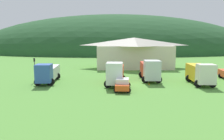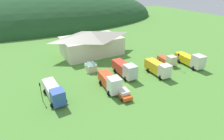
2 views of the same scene
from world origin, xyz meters
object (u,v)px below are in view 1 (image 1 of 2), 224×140
(box_truck_blue, at_px, (48,72))
(heavy_rig_striped, at_px, (200,73))
(service_pickup_orange, at_px, (122,84))
(traffic_light_west, at_px, (35,67))
(tow_truck_silver, at_px, (150,70))
(depot_building, at_px, (134,52))
(heavy_rig_white, at_px, (115,73))
(play_shed_cream, at_px, (114,68))
(traffic_cone_near_pickup, at_px, (149,85))

(box_truck_blue, distance_m, heavy_rig_striped, 23.40)
(box_truck_blue, relative_size, heavy_rig_striped, 1.19)
(box_truck_blue, xyz_separation_m, service_pickup_orange, (11.44, -5.33, -0.77))
(service_pickup_orange, distance_m, traffic_light_west, 14.82)
(heavy_rig_striped, bearing_deg, tow_truck_silver, -112.53)
(depot_building, bearing_deg, box_truck_blue, -130.04)
(heavy_rig_white, height_order, heavy_rig_striped, heavy_rig_white)
(depot_building, xyz_separation_m, tow_truck_silver, (0.96, -16.74, -1.73))
(play_shed_cream, bearing_deg, heavy_rig_white, -89.65)
(heavy_rig_striped, bearing_deg, service_pickup_orange, -71.16)
(heavy_rig_striped, relative_size, traffic_light_west, 1.85)
(depot_building, bearing_deg, play_shed_cream, -114.51)
(depot_building, bearing_deg, service_pickup_orange, -99.37)
(traffic_cone_near_pickup, bearing_deg, heavy_rig_white, 179.59)
(tow_truck_silver, distance_m, traffic_light_west, 18.48)
(service_pickup_orange, bearing_deg, depot_building, 174.81)
(box_truck_blue, relative_size, traffic_light_west, 2.21)
(heavy_rig_white, distance_m, service_pickup_orange, 3.60)
(play_shed_cream, xyz_separation_m, tow_truck_silver, (5.79, -6.16, 0.54))
(traffic_light_west, xyz_separation_m, traffic_cone_near_pickup, (17.75, -2.42, -2.36))
(traffic_light_west, bearing_deg, box_truck_blue, -10.66)
(heavy_rig_white, relative_size, service_pickup_orange, 1.47)
(play_shed_cream, height_order, traffic_light_west, traffic_light_west)
(traffic_cone_near_pickup, bearing_deg, play_shed_cream, 117.81)
(service_pickup_orange, bearing_deg, box_truck_blue, -110.79)
(play_shed_cream, height_order, tow_truck_silver, tow_truck_silver)
(traffic_light_west, bearing_deg, tow_truck_silver, 3.41)
(play_shed_cream, xyz_separation_m, heavy_rig_striped, (12.83, -9.35, 0.49))
(heavy_rig_white, bearing_deg, service_pickup_orange, 19.54)
(play_shed_cream, distance_m, heavy_rig_striped, 15.89)
(box_truck_blue, height_order, heavy_rig_striped, heavy_rig_striped)
(depot_building, relative_size, service_pickup_orange, 3.55)
(tow_truck_silver, xyz_separation_m, heavy_rig_striped, (7.05, -3.19, -0.05))
(heavy_rig_white, height_order, tow_truck_silver, heavy_rig_white)
(play_shed_cream, height_order, heavy_rig_striped, heavy_rig_striped)
(depot_building, distance_m, play_shed_cream, 11.85)
(traffic_cone_near_pickup, bearing_deg, heavy_rig_striped, 2.39)
(depot_building, distance_m, heavy_rig_white, 20.85)
(depot_building, height_order, traffic_cone_near_pickup, depot_building)
(play_shed_cream, bearing_deg, box_truck_blue, -143.89)
(depot_building, bearing_deg, traffic_light_west, -134.40)
(play_shed_cream, xyz_separation_m, heavy_rig_white, (0.06, -9.64, 0.52))
(play_shed_cream, relative_size, traffic_light_west, 0.70)
(heavy_rig_white, xyz_separation_m, traffic_light_west, (-12.71, 2.38, 0.56))
(depot_building, height_order, tow_truck_silver, depot_building)
(depot_building, distance_m, box_truck_blue, 23.91)
(heavy_rig_striped, xyz_separation_m, service_pickup_orange, (-11.90, -3.64, -0.94))
(play_shed_cream, height_order, box_truck_blue, box_truck_blue)
(tow_truck_silver, bearing_deg, depot_building, -175.30)
(tow_truck_silver, relative_size, traffic_light_west, 2.05)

